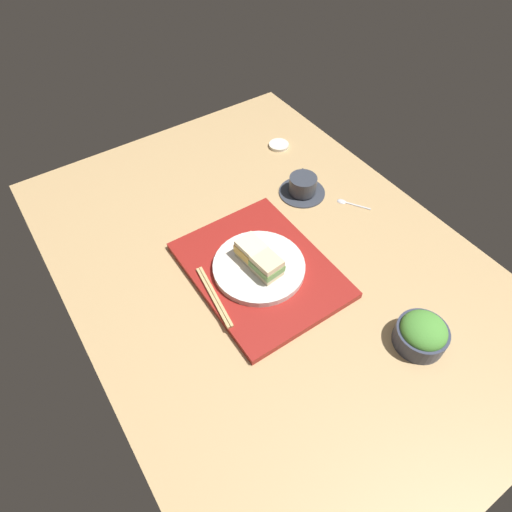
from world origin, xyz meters
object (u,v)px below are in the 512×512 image
at_px(salad_bowl, 422,334).
at_px(sandwich_plate, 259,267).
at_px(small_sauce_dish, 279,145).
at_px(coffee_cup, 303,186).
at_px(sandwich_far, 267,266).
at_px(chopsticks_pair, 214,296).
at_px(sandwich_near, 251,251).
at_px(teaspoon, 346,202).

bearing_deg(salad_bowl, sandwich_plate, -152.52).
distance_m(salad_bowl, small_sauce_dish, 0.81).
distance_m(sandwich_plate, coffee_cup, 0.34).
relative_size(sandwich_plate, sandwich_far, 3.04).
distance_m(salad_bowl, chopsticks_pair, 0.49).
relative_size(chopsticks_pair, small_sauce_dish, 2.89).
distance_m(sandwich_near, chopsticks_pair, 0.15).
bearing_deg(sandwich_near, small_sauce_dish, 136.36).
distance_m(salad_bowl, coffee_cup, 0.56).
distance_m(coffee_cup, small_sauce_dish, 0.24).
height_order(sandwich_near, salad_bowl, sandwich_near).
bearing_deg(small_sauce_dish, sandwich_near, -43.64).
bearing_deg(teaspoon, sandwich_near, -83.27).
height_order(sandwich_near, teaspoon, sandwich_near).
bearing_deg(sandwich_plate, small_sauce_dish, 138.76).
bearing_deg(sandwich_near, sandwich_plate, 4.31).
distance_m(sandwich_near, sandwich_far, 0.06).
distance_m(sandwich_far, small_sauce_dish, 0.58).
relative_size(sandwich_near, salad_bowl, 0.65).
distance_m(sandwich_far, teaspoon, 0.39).
height_order(sandwich_far, small_sauce_dish, sandwich_far).
relative_size(sandwich_near, chopsticks_pair, 0.40).
bearing_deg(coffee_cup, sandwich_near, -61.74).
bearing_deg(sandwich_near, sandwich_far, 4.31).
height_order(sandwich_plate, sandwich_far, sandwich_far).
bearing_deg(salad_bowl, teaspoon, 158.39).
relative_size(sandwich_plate, sandwich_near, 3.07).
bearing_deg(teaspoon, coffee_cup, -143.59).
bearing_deg(coffee_cup, sandwich_far, -52.59).
height_order(sandwich_plate, sandwich_near, sandwich_near).
bearing_deg(sandwich_far, coffee_cup, 127.41).
height_order(chopsticks_pair, small_sauce_dish, chopsticks_pair).
height_order(sandwich_plate, teaspoon, sandwich_plate).
height_order(salad_bowl, teaspoon, salad_bowl).
distance_m(sandwich_plate, salad_bowl, 0.42).
bearing_deg(chopsticks_pair, salad_bowl, 42.86).
bearing_deg(sandwich_near, chopsticks_pair, -72.95).
bearing_deg(small_sauce_dish, chopsticks_pair, -49.77).
xyz_separation_m(salad_bowl, chopsticks_pair, (-0.36, -0.33, -0.01)).
distance_m(sandwich_far, coffee_cup, 0.36).
distance_m(sandwich_plate, sandwich_far, 0.05).
distance_m(sandwich_plate, sandwich_near, 0.05).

